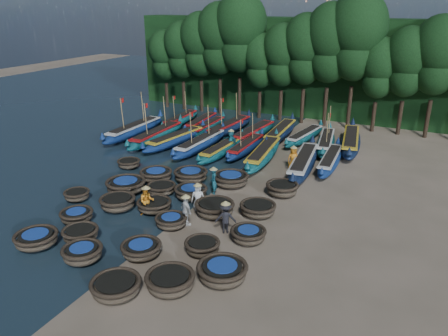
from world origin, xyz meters
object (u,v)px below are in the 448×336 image
at_px(fisherman_6, 293,158).
at_px(long_boat_10, 201,122).
at_px(long_boat_7, 303,163).
at_px(fisherman_4, 186,210).
at_px(coracle_19, 258,209).
at_px(long_boat_16, 326,142).
at_px(coracle_3, 116,287).
at_px(long_boat_17, 350,141).
at_px(coracle_18, 215,208).
at_px(coracle_22, 191,175).
at_px(long_boat_11, 208,127).
at_px(long_boat_5, 246,147).
at_px(coracle_12, 154,205).
at_px(fisherman_5, 231,140).
at_px(coracle_4, 170,281).
at_px(coracle_16, 162,188).
at_px(long_boat_4, 222,149).
at_px(long_boat_2, 175,139).
at_px(coracle_7, 141,249).
at_px(long_boat_0, 134,130).
at_px(coracle_20, 129,163).
at_px(fisherman_3, 226,217).
at_px(long_boat_3, 200,143).
at_px(long_boat_14, 280,132).
at_px(coracle_14, 248,234).
at_px(coracle_21, 156,175).
at_px(coracle_24, 282,188).
at_px(coracle_6, 80,234).
at_px(long_boat_1, 157,135).
at_px(coracle_8, 202,246).
at_px(long_boat_13, 253,133).
at_px(coracle_5, 77,216).
at_px(coracle_9, 222,271).
at_px(long_boat_15, 305,136).
at_px(coracle_23, 231,179).
at_px(fisherman_1, 214,180).
at_px(coracle_13, 171,221).
at_px(long_boat_8, 330,160).
at_px(coracle_10, 77,195).
at_px(fisherman_0, 198,196).
at_px(long_boat_6, 263,154).
at_px(coracle_15, 126,185).
at_px(coracle_17, 191,192).

bearing_deg(fisherman_6, long_boat_10, 103.55).
bearing_deg(long_boat_7, fisherman_4, -114.24).
distance_m(coracle_19, long_boat_16, 13.86).
distance_m(coracle_3, long_boat_17, 24.63).
relative_size(coracle_18, coracle_22, 0.96).
bearing_deg(long_boat_11, long_boat_5, -35.99).
bearing_deg(coracle_12, fisherman_5, 93.37).
xyz_separation_m(coracle_22, long_boat_7, (6.27, 5.37, 0.12)).
relative_size(coracle_4, long_boat_7, 0.24).
relative_size(coracle_16, coracle_18, 0.68).
distance_m(long_boat_4, long_boat_17, 10.82).
bearing_deg(long_boat_2, coracle_4, -50.25).
relative_size(coracle_7, long_boat_0, 0.23).
bearing_deg(coracle_20, fisherman_3, -27.37).
distance_m(long_boat_3, long_boat_14, 7.71).
bearing_deg(coracle_14, coracle_22, 139.91).
bearing_deg(coracle_7, fisherman_5, 100.22).
relative_size(coracle_18, coracle_21, 1.20).
bearing_deg(coracle_24, coracle_6, -126.79).
xyz_separation_m(coracle_16, long_boat_0, (-9.36, 9.60, 0.24)).
height_order(long_boat_1, fisherman_6, long_boat_1).
distance_m(coracle_8, long_boat_14, 20.06).
bearing_deg(coracle_24, coracle_12, -137.82).
relative_size(long_boat_3, long_boat_13, 1.00).
relative_size(coracle_5, coracle_9, 0.94).
bearing_deg(long_boat_15, long_boat_2, -139.72).
height_order(coracle_14, coracle_23, coracle_23).
relative_size(coracle_23, fisherman_1, 1.32).
relative_size(coracle_7, coracle_13, 0.97).
bearing_deg(long_boat_8, long_boat_2, 179.07).
bearing_deg(fisherman_6, coracle_10, -178.24).
height_order(long_boat_2, fisherman_0, fisherman_0).
height_order(long_boat_6, fisherman_5, fisherman_5).
bearing_deg(coracle_15, coracle_16, 20.72).
bearing_deg(long_boat_11, long_boat_6, -35.47).
distance_m(coracle_20, long_boat_13, 12.02).
bearing_deg(fisherman_4, coracle_20, -3.46).
bearing_deg(fisherman_5, coracle_21, -74.47).
xyz_separation_m(coracle_17, long_boat_8, (6.44, 9.43, 0.06)).
bearing_deg(coracle_6, coracle_23, 69.00).
bearing_deg(coracle_19, long_boat_13, 113.63).
bearing_deg(coracle_8, coracle_5, -178.32).
bearing_deg(coracle_12, coracle_3, -66.90).
bearing_deg(long_boat_1, long_boat_3, -5.83).
bearing_deg(long_boat_5, fisherman_6, -24.73).
bearing_deg(coracle_8, coracle_7, -149.12).
distance_m(long_boat_7, long_boat_10, 14.15).
relative_size(coracle_20, coracle_21, 0.88).
bearing_deg(long_boat_6, coracle_9, -81.27).
xyz_separation_m(coracle_20, long_boat_7, (11.69, 5.14, 0.24)).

